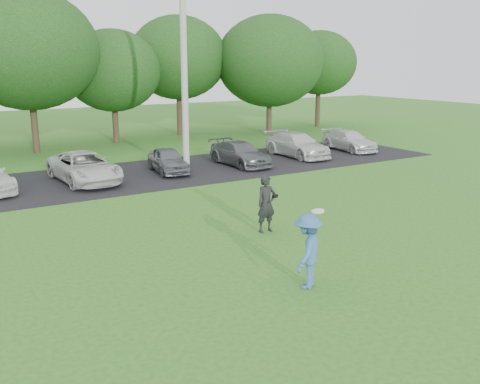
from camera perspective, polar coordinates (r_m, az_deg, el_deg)
The scene contains 7 objects.
ground at distance 12.85m, azimuth 8.30°, elevation -8.83°, with size 100.00×100.00×0.00m, color #30691E.
parking_lot at distance 23.85m, azimuth -12.05°, elevation 1.63°, with size 32.00×6.50×0.03m, color black.
utility_pole at distance 23.37m, azimuth -6.00°, elevation 13.63°, with size 0.28×0.28×9.75m, color #A8A7A2.
frisbee_player at distance 11.93m, azimuth 7.24°, elevation -6.24°, with size 1.26×1.15×1.86m.
camera_bystander at distance 15.65m, azimuth 2.83°, elevation -1.26°, with size 0.63×0.44×1.71m.
parked_cars at distance 23.46m, azimuth -14.63°, elevation 2.81°, with size 28.46×5.05×1.23m.
tree_row at distance 33.11m, azimuth -15.86°, elevation 13.28°, with size 42.39×9.85×8.64m.
Camera 1 is at (-7.71, -9.03, 4.91)m, focal length 40.00 mm.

